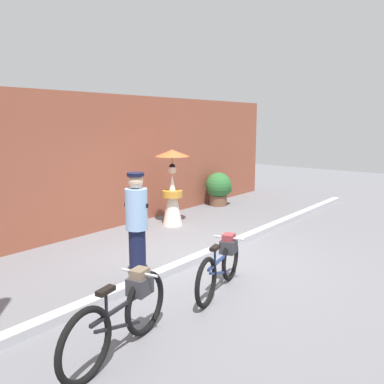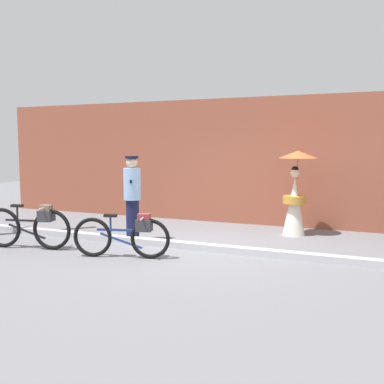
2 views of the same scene
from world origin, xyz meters
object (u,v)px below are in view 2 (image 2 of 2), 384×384
object	(u,v)px
bicycle_far_side	(30,226)
person_officer	(132,196)
bicycle_near_officer	(125,235)
person_with_parasol	(295,193)

from	to	relation	value
bicycle_far_side	person_officer	world-z (taller)	person_officer
person_officer	bicycle_near_officer	bearing A→B (deg)	-64.95
bicycle_near_officer	person_officer	bearing A→B (deg)	115.05
bicycle_near_officer	person_officer	xyz separation A→B (m)	(-0.56, 1.19, 0.52)
bicycle_near_officer	bicycle_far_side	world-z (taller)	bicycle_far_side
person_officer	person_with_parasol	distance (m)	3.47
bicycle_near_officer	person_with_parasol	size ratio (longest dim) A/B	0.91
bicycle_near_officer	person_with_parasol	bearing A→B (deg)	52.59
person_officer	person_with_parasol	world-z (taller)	person_with_parasol
person_officer	person_with_parasol	xyz separation A→B (m)	(2.91, 1.88, -0.00)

